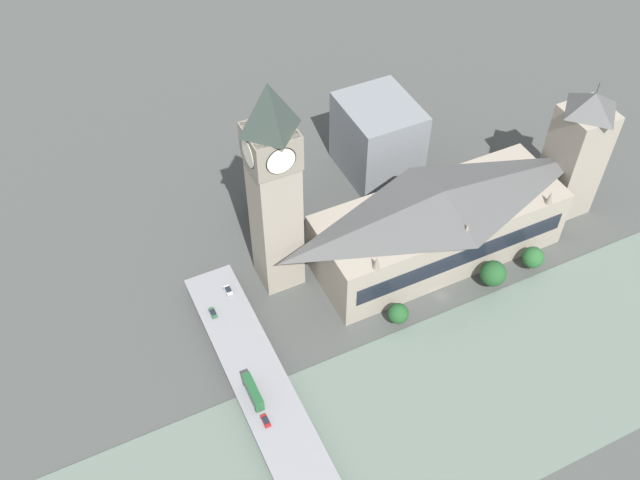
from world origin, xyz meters
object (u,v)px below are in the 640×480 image
Objects in this scene: car_northbound_mid at (266,421)px; victoria_tower at (576,153)px; parliament_hall at (439,223)px; double_decker_bus_lead at (253,391)px; clock_tower at (274,184)px; car_northbound_tail at (228,290)px; car_southbound_mid at (213,313)px; road_bridge at (301,468)px.

victoria_tower is at bearing -74.30° from car_northbound_mid.
double_decker_bus_lead is (-28.27, 78.81, -7.08)m from parliament_hall.
car_northbound_tail is at bearing 98.03° from clock_tower.
parliament_hall is at bearing -70.27° from double_decker_bus_lead.
parliament_hall is at bearing -64.68° from car_northbound_mid.
victoria_tower is at bearing -91.90° from car_southbound_mid.
road_bridge is at bearing -172.00° from double_decker_bus_lead.
car_southbound_mid is (4.42, 133.18, -19.71)m from victoria_tower.
clock_tower is 60.27m from double_decker_bus_lead.
car_southbound_mid reaches higher than road_bridge.
road_bridge is 25.58m from double_decker_bus_lead.
clock_tower is 41.30m from car_northbound_tail.
car_northbound_mid is 48.75m from car_northbound_tail.
parliament_hall reaches higher than road_bridge.
road_bridge is 37.52× the size of car_northbound_tail.
double_decker_bus_lead is 2.76× the size of car_northbound_mid.
parliament_hall is 84.02m from double_decker_bus_lead.
victoria_tower is (-13.62, -106.64, -16.87)m from clock_tower.
parliament_hall is at bearing 90.06° from victoria_tower.
car_southbound_mid reaches higher than car_northbound_mid.
double_decker_bus_lead is 39.95m from car_northbound_tail.
parliament_hall is 20.40× the size of car_southbound_mid.
car_southbound_mid is (4.48, 79.24, -9.13)m from parliament_hall.
car_southbound_mid is at bearing 3.92° from road_bridge.
clock_tower reaches higher than car_northbound_mid.
road_bridge is at bearing 161.38° from clock_tower.
clock_tower is 46.12m from car_southbound_mid.
victoria_tower is 13.08× the size of car_southbound_mid.
parliament_hall reaches higher than double_decker_bus_lead.
victoria_tower is 139.22m from car_northbound_mid.
parliament_hall is at bearing -104.55° from clock_tower.
parliament_hall is 87.59m from car_northbound_mid.
car_southbound_mid is (41.72, 0.50, 0.03)m from car_northbound_mid.
double_decker_bus_lead reaches higher than road_bridge.
victoria_tower reaches higher than car_southbound_mid.
clock_tower is at bearing -27.08° from car_northbound_mid.
car_northbound_mid is at bearing -179.31° from car_southbound_mid.
parliament_hall is 0.56× the size of road_bridge.
car_northbound_tail is at bearing -10.24° from double_decker_bus_lead.
car_northbound_mid is (16.10, 3.46, 1.56)m from road_bridge.
clock_tower is at bearing -81.97° from car_northbound_tail.
clock_tower reaches higher than double_decker_bus_lead.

